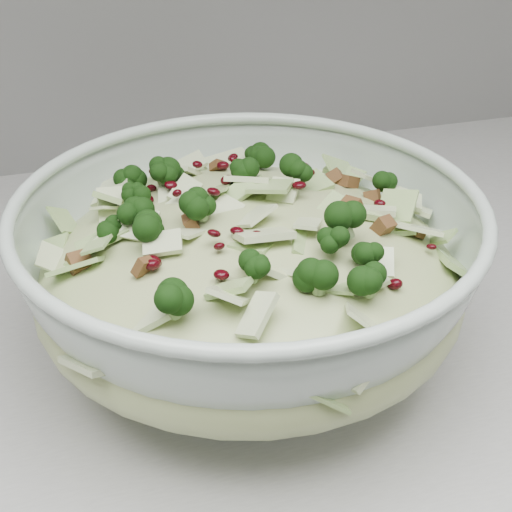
{
  "coord_description": "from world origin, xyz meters",
  "views": [
    {
      "loc": [
        -0.69,
        1.19,
        1.25
      ],
      "look_at": [
        -0.58,
        1.58,
        0.99
      ],
      "focal_mm": 50.0,
      "sensor_mm": 36.0,
      "label": 1
    }
  ],
  "objects": [
    {
      "name": "mixing_bowl",
      "position": [
        -0.58,
        1.6,
        0.97
      ],
      "size": [
        0.42,
        0.42,
        0.13
      ],
      "rotation": [
        0.0,
        0.0,
        -0.37
      ],
      "color": "#B3C5B8",
      "rests_on": "counter"
    },
    {
      "name": "salad",
      "position": [
        -0.58,
        1.6,
        0.99
      ],
      "size": [
        0.3,
        0.3,
        0.13
      ],
      "rotation": [
        0.0,
        0.0,
        0.02
      ],
      "color": "#A6B179",
      "rests_on": "mixing_bowl"
    }
  ]
}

